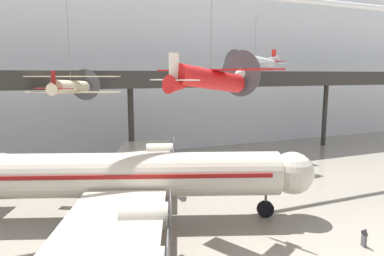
{
  "coord_description": "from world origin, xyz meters",
  "views": [
    {
      "loc": [
        -8.65,
        -11.89,
        11.0
      ],
      "look_at": [
        0.33,
        10.2,
        7.25
      ],
      "focal_mm": 32.0,
      "sensor_mm": 36.0,
      "label": 1
    }
  ],
  "objects_px": {
    "suspended_plane_silver_racer": "(255,61)",
    "suspended_plane_red_highwing": "(211,78)",
    "info_sign_pedestal": "(364,240)",
    "airliner_silver_main": "(116,176)",
    "suspended_plane_cream_biplane": "(71,87)"
  },
  "relations": [
    {
      "from": "airliner_silver_main",
      "to": "suspended_plane_silver_racer",
      "type": "distance_m",
      "value": 25.05
    },
    {
      "from": "suspended_plane_silver_racer",
      "to": "suspended_plane_cream_biplane",
      "type": "bearing_deg",
      "value": -8.2
    },
    {
      "from": "suspended_plane_red_highwing",
      "to": "info_sign_pedestal",
      "type": "relative_size",
      "value": 7.07
    },
    {
      "from": "airliner_silver_main",
      "to": "suspended_plane_cream_biplane",
      "type": "bearing_deg",
      "value": 122.67
    },
    {
      "from": "suspended_plane_cream_biplane",
      "to": "info_sign_pedestal",
      "type": "xyz_separation_m",
      "value": [
        16.35,
        -20.53,
        -9.37
      ]
    },
    {
      "from": "airliner_silver_main",
      "to": "suspended_plane_red_highwing",
      "type": "distance_m",
      "value": 10.45
    },
    {
      "from": "airliner_silver_main",
      "to": "info_sign_pedestal",
      "type": "distance_m",
      "value": 17.55
    },
    {
      "from": "suspended_plane_red_highwing",
      "to": "info_sign_pedestal",
      "type": "height_order",
      "value": "suspended_plane_red_highwing"
    },
    {
      "from": "airliner_silver_main",
      "to": "suspended_plane_cream_biplane",
      "type": "xyz_separation_m",
      "value": [
        -2.36,
        10.37,
        6.37
      ]
    },
    {
      "from": "suspended_plane_silver_racer",
      "to": "suspended_plane_red_highwing",
      "type": "xyz_separation_m",
      "value": [
        -14.51,
        -17.8,
        -1.86
      ]
    },
    {
      "from": "airliner_silver_main",
      "to": "suspended_plane_red_highwing",
      "type": "height_order",
      "value": "suspended_plane_red_highwing"
    },
    {
      "from": "suspended_plane_silver_racer",
      "to": "suspended_plane_cream_biplane",
      "type": "height_order",
      "value": "suspended_plane_silver_racer"
    },
    {
      "from": "airliner_silver_main",
      "to": "suspended_plane_silver_racer",
      "type": "bearing_deg",
      "value": 52.05
    },
    {
      "from": "airliner_silver_main",
      "to": "info_sign_pedestal",
      "type": "height_order",
      "value": "airliner_silver_main"
    },
    {
      "from": "suspended_plane_silver_racer",
      "to": "info_sign_pedestal",
      "type": "height_order",
      "value": "suspended_plane_silver_racer"
    }
  ]
}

